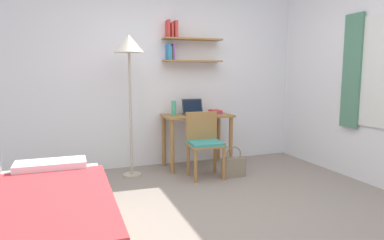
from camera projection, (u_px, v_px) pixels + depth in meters
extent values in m
plane|color=gray|center=(228.00, 215.00, 3.22)|extent=(5.28, 5.28, 0.00)
cube|color=white|center=(168.00, 75.00, 4.93)|extent=(4.40, 0.05, 2.60)
cube|color=#9E703D|center=(192.00, 61.00, 4.89)|extent=(0.86, 0.22, 0.02)
cube|color=#3384C6|center=(168.00, 52.00, 4.78)|extent=(0.03, 0.15, 0.22)
cube|color=#4CA856|center=(170.00, 53.00, 4.80)|extent=(0.02, 0.12, 0.20)
cube|color=purple|center=(173.00, 52.00, 4.81)|extent=(0.03, 0.13, 0.23)
cube|color=#9E703D|center=(192.00, 39.00, 4.85)|extent=(0.86, 0.22, 0.02)
cube|color=#D13D38|center=(168.00, 29.00, 4.74)|extent=(0.03, 0.14, 0.24)
cube|color=#D13D38|center=(171.00, 31.00, 4.75)|extent=(0.03, 0.15, 0.20)
cube|color=#D13D38|center=(175.00, 29.00, 4.75)|extent=(0.04, 0.18, 0.23)
cube|color=#4C7F66|center=(352.00, 71.00, 4.24)|extent=(0.03, 0.28, 1.40)
cube|color=#9E703D|center=(49.00, 238.00, 2.48)|extent=(0.87, 1.83, 0.28)
cube|color=silver|center=(47.00, 209.00, 2.45)|extent=(0.84, 1.78, 0.16)
cube|color=#DB383D|center=(46.00, 202.00, 2.33)|extent=(0.89, 1.50, 0.04)
cube|color=white|center=(51.00, 166.00, 3.10)|extent=(0.61, 0.28, 0.10)
cube|color=#9E703D|center=(197.00, 116.00, 4.82)|extent=(0.96, 0.52, 0.03)
cylinder|color=#9E703D|center=(172.00, 147.00, 4.53)|extent=(0.06, 0.06, 0.72)
cylinder|color=#9E703D|center=(231.00, 142.00, 4.82)|extent=(0.06, 0.06, 0.72)
cylinder|color=#9E703D|center=(164.00, 141.00, 4.92)|extent=(0.06, 0.06, 0.72)
cylinder|color=#9E703D|center=(218.00, 137.00, 5.21)|extent=(0.06, 0.06, 0.72)
cube|color=#9E703D|center=(206.00, 145.00, 4.33)|extent=(0.46, 0.40, 0.03)
cube|color=teal|center=(206.00, 143.00, 4.32)|extent=(0.42, 0.37, 0.04)
cube|color=#9E703D|center=(201.00, 126.00, 4.46)|extent=(0.42, 0.05, 0.36)
cylinder|color=#9E703D|center=(196.00, 166.00, 4.16)|extent=(0.04, 0.04, 0.41)
cylinder|color=#9E703D|center=(224.00, 164.00, 4.27)|extent=(0.04, 0.04, 0.41)
cylinder|color=#9E703D|center=(188.00, 160.00, 4.45)|extent=(0.04, 0.04, 0.41)
cylinder|color=#9E703D|center=(215.00, 158.00, 4.56)|extent=(0.04, 0.04, 0.41)
cylinder|color=#B2A893|center=(132.00, 175.00, 4.47)|extent=(0.24, 0.24, 0.02)
cylinder|color=#B2A893|center=(131.00, 115.00, 4.36)|extent=(0.03, 0.03, 1.56)
cone|color=silver|center=(129.00, 43.00, 4.24)|extent=(0.37, 0.37, 0.22)
cube|color=#2D2D33|center=(194.00, 114.00, 4.80)|extent=(0.30, 0.22, 0.01)
cube|color=#2D2D33|center=(192.00, 106.00, 4.86)|extent=(0.30, 0.07, 0.21)
cube|color=black|center=(192.00, 106.00, 4.86)|extent=(0.27, 0.05, 0.17)
cylinder|color=#42A87F|center=(174.00, 108.00, 4.67)|extent=(0.06, 0.06, 0.21)
cube|color=purple|center=(215.00, 113.00, 4.96)|extent=(0.17, 0.23, 0.02)
cube|color=#D13D38|center=(215.00, 111.00, 4.95)|extent=(0.14, 0.22, 0.03)
cube|color=gray|center=(234.00, 167.00, 4.42)|extent=(0.30, 0.11, 0.24)
torus|color=gray|center=(234.00, 154.00, 4.39)|extent=(0.21, 0.02, 0.21)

